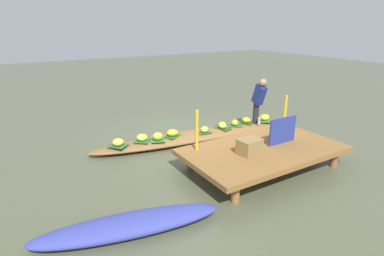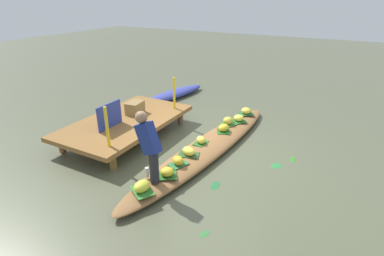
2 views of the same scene
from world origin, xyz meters
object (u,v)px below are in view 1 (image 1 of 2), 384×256
Objects in this scene: banana_bunch_6 at (172,133)px; banana_bunch_3 at (118,142)px; moored_boat at (129,225)px; vendor_boat at (199,135)px; banana_bunch_4 at (265,117)px; produce_crate at (249,146)px; water_bottle at (259,121)px; banana_bunch_8 at (204,129)px; banana_bunch_0 at (246,120)px; banana_bunch_2 at (158,136)px; banana_bunch_5 at (235,123)px; vendor_person at (259,98)px; banana_bunch_1 at (222,125)px; market_banner at (283,131)px; banana_bunch_7 at (142,137)px.

banana_bunch_3 is at bearing -3.71° from banana_bunch_6.
vendor_boat is at bearing -125.32° from moored_boat.
banana_bunch_6 is (2.79, -0.22, -0.01)m from banana_bunch_4.
produce_crate reaches higher than vendor_boat.
banana_bunch_8 is at bearing -7.86° from water_bottle.
moored_boat reaches higher than vendor_boat.
water_bottle is at bearing 125.90° from banana_bunch_0.
moored_boat is at bearing 57.26° from banana_bunch_2.
banana_bunch_5 reaches higher than banana_bunch_0.
produce_crate is at bearing 129.73° from banana_bunch_3.
water_bottle is (-2.84, 0.34, -0.00)m from banana_bunch_2.
vendor_person is (-0.24, 0.17, 0.62)m from banana_bunch_0.
water_bottle reaches higher than banana_bunch_1.
banana_bunch_4 is at bearing -154.67° from water_bottle.
banana_bunch_1 is 1.97m from market_banner.
moored_boat is 14.10× the size of water_bottle.
banana_bunch_1 is (-3.46, -2.49, 0.17)m from moored_boat.
vendor_person is at bearing 173.29° from banana_bunch_7.
banana_bunch_4 is 2.80m from banana_bunch_6.
banana_bunch_1 is (-0.65, 0.11, 0.19)m from vendor_boat.
banana_bunch_6 is 1.48× the size of water_bottle.
banana_bunch_2 is (1.80, -0.09, 0.01)m from banana_bunch_1.
banana_bunch_8 is (0.98, 0.03, -0.00)m from banana_bunch_5.
banana_bunch_6 reaches higher than banana_bunch_0.
produce_crate is at bearing 103.93° from banana_bunch_6.
banana_bunch_1 reaches higher than banana_bunch_8.
banana_bunch_3 is 1.42× the size of water_bottle.
banana_bunch_2 is 2.78m from market_banner.
banana_bunch_6 is at bearing -4.60° from banana_bunch_4.
moored_boat is 11.25× the size of banana_bunch_0.
moored_boat is 4.98m from banana_bunch_0.
vendor_person is (-2.88, 0.22, 0.60)m from banana_bunch_2.
market_banner is at bearing 92.45° from banana_bunch_1.
banana_bunch_3 is (3.53, -0.20, 0.00)m from banana_bunch_0.
moored_boat is at bearing 35.78° from banana_bunch_1.
vendor_boat is 2.24m from market_banner.
banana_bunch_3 is 1.06× the size of banana_bunch_5.
banana_bunch_1 is 0.24× the size of vendor_person.
banana_bunch_4 is 1.98m from banana_bunch_8.
moored_boat is 2.14× the size of vendor_person.
banana_bunch_5 is at bearing -11.94° from vendor_person.
banana_bunch_0 is 0.42m from banana_bunch_5.
water_bottle is (-1.04, 0.25, 0.01)m from banana_bunch_1.
water_bottle is at bearing 173.23° from banana_bunch_2.
banana_bunch_0 is 2.14m from market_banner.
water_bottle is at bearing 157.92° from banana_bunch_5.
market_banner reaches higher than banana_bunch_3.
vendor_person reaches higher than banana_bunch_1.
market_banner is (-3.54, -0.57, 0.59)m from moored_boat.
banana_bunch_1 is at bearing 173.67° from banana_bunch_6.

